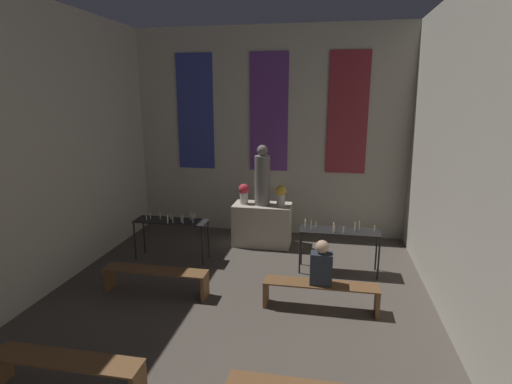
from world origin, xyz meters
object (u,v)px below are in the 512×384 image
(flower_vase_right, at_px, (281,194))
(flower_vase_left, at_px, (244,193))
(statue, at_px, (262,178))
(pew_back_right, at_px, (320,290))
(altar, at_px, (262,224))
(candle_rack_right, at_px, (339,235))
(candle_rack_left, at_px, (171,225))
(pew_second_left, at_px, (66,368))
(pew_back_left, at_px, (156,276))
(person_seated, at_px, (321,264))

(flower_vase_right, bearing_deg, flower_vase_left, 180.00)
(statue, xyz_separation_m, pew_back_right, (1.46, -2.79, -1.30))
(flower_vase_left, bearing_deg, altar, 0.00)
(candle_rack_right, height_order, pew_back_right, candle_rack_right)
(flower_vase_left, relative_size, candle_rack_left, 0.30)
(flower_vase_left, relative_size, pew_second_left, 0.25)
(pew_back_left, distance_m, pew_back_right, 2.93)
(candle_rack_right, height_order, pew_second_left, candle_rack_right)
(altar, bearing_deg, flower_vase_right, 0.00)
(flower_vase_left, height_order, candle_rack_right, flower_vase_left)
(candle_rack_right, distance_m, person_seated, 1.57)
(flower_vase_left, xyz_separation_m, candle_rack_left, (-1.33, -1.25, -0.47))
(pew_back_left, height_order, person_seated, person_seated)
(candle_rack_right, bearing_deg, flower_vase_right, 136.80)
(pew_back_right, bearing_deg, altar, 117.66)
(altar, xyz_separation_m, statue, (0.00, 0.00, 1.14))
(pew_back_right, height_order, person_seated, person_seated)
(altar, height_order, candle_rack_right, candle_rack_right)
(altar, relative_size, candle_rack_left, 0.86)
(flower_vase_right, relative_size, pew_back_left, 0.25)
(flower_vase_left, bearing_deg, candle_rack_left, -136.78)
(altar, distance_m, flower_vase_left, 0.88)
(flower_vase_right, bearing_deg, candle_rack_left, -150.52)
(statue, relative_size, candle_rack_left, 0.89)
(candle_rack_left, xyz_separation_m, pew_back_left, (0.31, -1.54, -0.45))
(flower_vase_right, distance_m, candle_rack_right, 1.89)
(statue, xyz_separation_m, person_seated, (1.46, -2.79, -0.83))
(flower_vase_left, distance_m, pew_second_left, 5.49)
(statue, distance_m, pew_second_left, 5.66)
(flower_vase_left, bearing_deg, pew_back_left, -110.12)
(flower_vase_right, bearing_deg, pew_back_right, -69.88)
(flower_vase_right, height_order, candle_rack_left, flower_vase_right)
(candle_rack_right, bearing_deg, flower_vase_left, 150.54)
(pew_back_left, xyz_separation_m, pew_back_right, (2.93, 0.00, 0.00))
(candle_rack_left, relative_size, pew_back_right, 0.83)
(candle_rack_right, bearing_deg, statue, 144.80)
(altar, height_order, person_seated, person_seated)
(person_seated, bearing_deg, pew_back_right, 0.00)
(pew_second_left, xyz_separation_m, pew_back_right, (2.93, 2.52, 0.00))
(pew_back_right, bearing_deg, pew_back_left, 180.00)
(altar, relative_size, pew_second_left, 0.71)
(flower_vase_left, height_order, pew_second_left, flower_vase_left)
(candle_rack_left, xyz_separation_m, candle_rack_right, (3.54, 0.00, -0.00))
(candle_rack_right, bearing_deg, person_seated, -101.33)
(statue, xyz_separation_m, pew_second_left, (-1.46, -5.31, -1.30))
(flower_vase_right, bearing_deg, statue, 180.00)
(altar, relative_size, flower_vase_right, 2.84)
(statue, xyz_separation_m, candle_rack_left, (-1.77, -1.25, -0.85))
(altar, height_order, pew_second_left, altar)
(statue, bearing_deg, candle_rack_right, -35.20)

